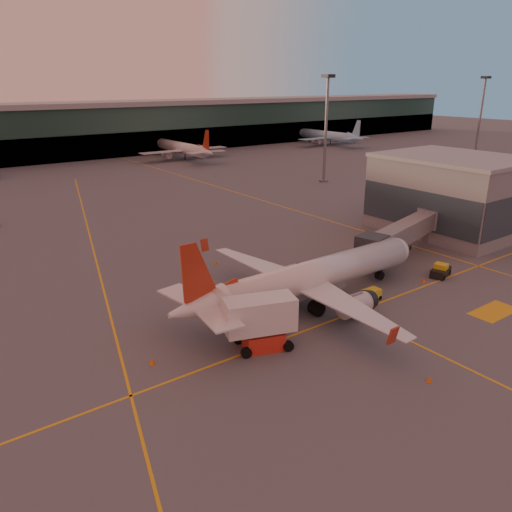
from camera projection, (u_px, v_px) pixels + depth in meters
ground at (354, 345)px, 48.16m from camera, size 600.00×600.00×0.00m
taxi_markings at (111, 244)px, 77.88m from camera, size 100.12×173.00×0.01m
terminal at (14, 134)px, 153.01m from camera, size 400.00×20.00×17.60m
gate_building at (452, 194)px, 83.13m from camera, size 18.40×22.40×12.60m
mast_east_near at (326, 121)px, 121.08m from camera, size 2.40×2.40×25.60m
mast_east_far at (481, 110)px, 166.03m from camera, size 2.40×2.40×25.60m
main_airplane at (309, 278)px, 55.47m from camera, size 33.96×30.50×10.28m
jet_bridge at (408, 231)px, 71.96m from camera, size 22.79×8.50×5.33m
catering_truck at (260, 320)px, 46.69m from camera, size 7.21×4.88×5.15m
gpu_cart at (371, 295)px, 57.78m from camera, size 2.34×1.37×1.34m
pushback_tug at (441, 271)px, 64.94m from camera, size 3.69×2.64×1.71m
cone_nose at (435, 268)px, 67.06m from camera, size 0.50×0.50×0.64m
cone_tail at (152, 361)px, 44.79m from camera, size 0.50×0.50×0.64m
cone_wing_right at (429, 379)px, 42.18m from camera, size 0.45×0.45×0.57m
cone_wing_left at (216, 262)px, 69.23m from camera, size 0.46×0.46×0.59m
cone_fwd at (423, 280)px, 63.10m from camera, size 0.49×0.49×0.62m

